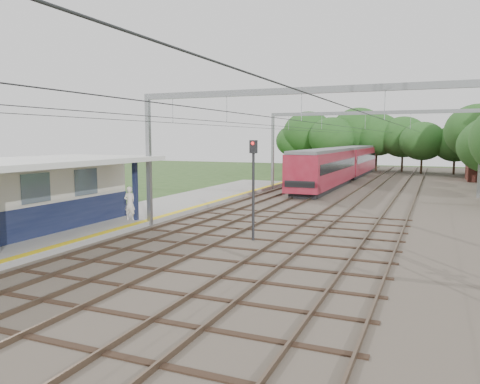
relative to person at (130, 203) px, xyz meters
The scene contains 9 objects.
ballast_bed 18.27m from the person, 56.08° to the left, with size 18.00×90.00×0.10m, color #473D33.
platform 1.92m from the person, 146.70° to the right, with size 5.00×52.00×0.35m, color gray.
yellow_stripe 1.56m from the person, 43.24° to the right, with size 0.45×52.00×0.01m, color yellow.
rail_tracks 17.00m from the person, 63.10° to the left, with size 11.80×88.00×0.15m.
catenary_system 14.76m from the person, 47.43° to the left, with size 17.22×88.00×7.00m.
tree_band 43.58m from the person, 76.66° to the left, with size 31.72×30.88×8.82m.
person is the anchor object (origin of this frame).
train 31.08m from the person, 79.47° to the left, with size 2.77×34.54×3.65m.
signal_post 7.80m from the person, ahead, with size 0.34×0.29×4.64m.
Camera 1 is at (8.94, -5.72, 4.72)m, focal length 35.00 mm.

